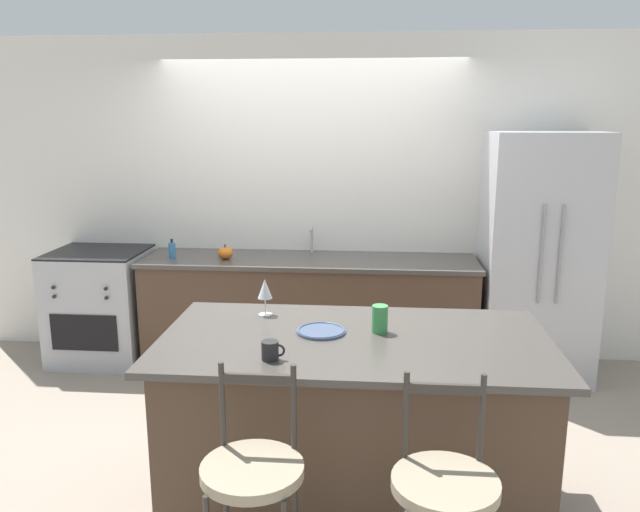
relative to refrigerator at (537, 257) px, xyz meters
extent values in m
plane|color=gray|center=(-1.80, -0.36, -0.97)|extent=(18.00, 18.00, 0.00)
cube|color=silver|center=(-1.80, 0.37, 0.38)|extent=(6.00, 0.07, 2.70)
cube|color=#4C3828|center=(-1.80, 0.03, -0.53)|extent=(2.67, 0.67, 0.88)
cube|color=#47423D|center=(-1.80, 0.03, -0.07)|extent=(2.71, 0.71, 0.03)
cube|color=black|center=(-1.80, 0.03, -0.06)|extent=(0.56, 0.36, 0.01)
cylinder|color=#ADAFB5|center=(-1.80, 0.25, 0.06)|extent=(0.02, 0.02, 0.22)
cylinder|color=#ADAFB5|center=(-1.80, 0.19, 0.16)|extent=(0.02, 0.12, 0.02)
cube|color=#4C3828|center=(-1.37, -1.91, -0.51)|extent=(1.85, 0.94, 0.92)
cube|color=#47423D|center=(-1.37, -1.91, -0.03)|extent=(1.97, 1.06, 0.03)
cube|color=#BCBCC1|center=(0.00, 0.00, 0.00)|extent=(0.83, 0.69, 1.93)
cylinder|color=#939399|center=(-0.07, -0.36, 0.10)|extent=(0.02, 0.02, 0.73)
cylinder|color=#939399|center=(0.07, -0.36, 0.10)|extent=(0.02, 0.02, 0.73)
cube|color=#ADAFB5|center=(-3.57, 0.00, -0.50)|extent=(0.76, 0.69, 0.93)
cube|color=black|center=(-3.57, -0.35, -0.61)|extent=(0.55, 0.01, 0.30)
cube|color=black|center=(-3.57, 0.00, -0.03)|extent=(0.76, 0.69, 0.02)
cylinder|color=black|center=(-3.79, -0.36, -0.24)|extent=(0.03, 0.02, 0.03)
cylinder|color=black|center=(-3.36, -0.36, -0.24)|extent=(0.03, 0.02, 0.03)
cylinder|color=black|center=(-3.79, -0.36, -0.31)|extent=(0.03, 0.02, 0.03)
cylinder|color=black|center=(-3.36, -0.36, -0.31)|extent=(0.03, 0.02, 0.03)
cylinder|color=gray|center=(-1.74, -2.73, -0.27)|extent=(0.41, 0.41, 0.04)
cylinder|color=#332D28|center=(-1.89, -2.58, -0.07)|extent=(0.02, 0.02, 0.36)
cylinder|color=#332D28|center=(-1.60, -2.58, -0.07)|extent=(0.02, 0.02, 0.36)
cube|color=#332D28|center=(-1.74, -2.58, 0.05)|extent=(0.29, 0.02, 0.04)
cylinder|color=gray|center=(-1.00, -2.76, -0.27)|extent=(0.41, 0.41, 0.04)
cylinder|color=#332D28|center=(-1.15, -2.62, -0.07)|extent=(0.02, 0.02, 0.36)
cylinder|color=#332D28|center=(-0.85, -2.62, -0.07)|extent=(0.02, 0.02, 0.36)
cube|color=#332D28|center=(-1.00, -2.62, 0.05)|extent=(0.29, 0.02, 0.04)
cylinder|color=#425170|center=(-1.55, -1.84, -0.01)|extent=(0.26, 0.26, 0.01)
torus|color=#425170|center=(-1.55, -1.84, 0.00)|extent=(0.25, 0.25, 0.01)
cylinder|color=white|center=(-1.88, -1.58, -0.01)|extent=(0.08, 0.08, 0.00)
cylinder|color=white|center=(-1.88, -1.58, 0.04)|extent=(0.01, 0.01, 0.09)
cone|color=white|center=(-1.88, -1.58, 0.14)|extent=(0.08, 0.08, 0.11)
cylinder|color=#232326|center=(-1.75, -2.23, 0.03)|extent=(0.08, 0.08, 0.09)
torus|color=#232326|center=(-1.71, -2.23, 0.03)|extent=(0.06, 0.01, 0.06)
cylinder|color=#3D934C|center=(-1.25, -1.81, 0.06)|extent=(0.08, 0.08, 0.14)
ellipsoid|color=orange|center=(-2.47, -0.06, 0.00)|extent=(0.12, 0.12, 0.10)
cylinder|color=brown|center=(-2.47, -0.06, 0.06)|extent=(0.02, 0.02, 0.02)
cylinder|color=teal|center=(-2.91, -0.06, 0.01)|extent=(0.06, 0.06, 0.13)
cylinder|color=black|center=(-2.91, -0.06, 0.09)|extent=(0.02, 0.02, 0.03)
camera|label=1|loc=(-1.29, -4.89, 1.08)|focal=35.00mm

